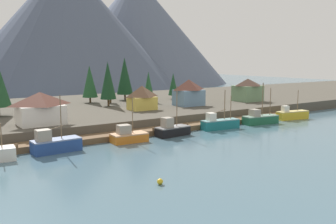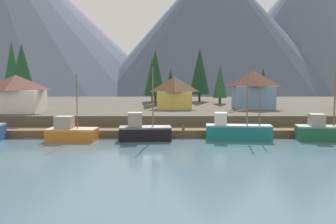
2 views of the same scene
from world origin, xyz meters
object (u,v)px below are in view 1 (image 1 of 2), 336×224
house_blue (189,92)px  house_yellow (142,97)px  house_white (40,108)px  house_green (248,90)px  fishing_boat_blue (55,144)px  fishing_boat_green (260,119)px  fishing_boat_teal (219,123)px  fishing_boat_yellow (292,115)px  fishing_boat_orange (128,136)px  conifer_mid_right (173,84)px  conifer_near_right (90,81)px  conifer_back_left (108,80)px  fishing_boat_black (172,130)px  conifer_near_left (110,87)px  conifer_mid_left (149,85)px  conifer_back_right (125,76)px  channel_buoy (160,182)px

house_blue → house_yellow: 13.85m
house_blue → house_white: bearing=-169.8°
house_green → house_blue: bearing=176.6°
house_white → house_green: (58.56, 5.83, 0.22)m
fishing_boat_blue → fishing_boat_green: fishing_boat_green is taller
fishing_boat_teal → fishing_boat_yellow: bearing=5.6°
fishing_boat_blue → fishing_boat_orange: size_ratio=1.05×
house_white → conifer_mid_right: (44.11, 21.67, 1.40)m
fishing_boat_yellow → conifer_near_right: (-34.81, 38.71, 7.14)m
house_yellow → conifer_back_left: bearing=108.8°
conifer_back_left → fishing_boat_black: bearing=-91.3°
fishing_boat_orange → conifer_back_left: size_ratio=0.75×
fishing_boat_green → fishing_boat_black: bearing=-172.9°
fishing_boat_teal → conifer_near_left: bearing=109.3°
fishing_boat_teal → conifer_mid_left: size_ratio=1.01×
fishing_boat_green → conifer_near_right: (-23.60, 38.83, 7.09)m
conifer_back_right → fishing_boat_blue: bearing=-129.6°
fishing_boat_green → house_blue: (-5.20, 19.07, 4.72)m
fishing_boat_black → conifer_back_left: conifer_back_left is taller
conifer_near_left → fishing_boat_blue: bearing=-126.5°
fishing_boat_yellow → conifer_near_right: conifer_near_right is taller
house_yellow → fishing_boat_teal: bearing=-67.7°
house_blue → house_yellow: bearing=-178.5°
house_blue → conifer_back_right: (-7.64, 20.19, 3.57)m
conifer_mid_right → fishing_boat_yellow: bearing=-71.9°
house_yellow → conifer_near_right: conifer_near_right is taller
house_blue → conifer_mid_right: (5.40, 14.69, 1.01)m
conifer_near_left → house_yellow: bearing=-88.4°
fishing_boat_orange → house_yellow: size_ratio=1.35×
fishing_boat_green → house_yellow: fishing_boat_green is taller
house_blue → conifer_near_right: (-18.39, 19.76, 2.37)m
fishing_boat_blue → conifer_mid_right: (45.30, 33.47, 5.63)m
fishing_boat_black → fishing_boat_teal: fishing_boat_black is taller
channel_buoy → house_yellow: bearing=62.5°
fishing_boat_green → conifer_back_left: 37.85m
conifer_near_left → house_green: bearing=-26.4°
fishing_boat_teal → channel_buoy: bearing=-136.5°
house_white → channel_buoy: bearing=-82.8°
house_yellow → conifer_back_left: conifer_back_left is taller
fishing_boat_orange → fishing_boat_yellow: 43.72m
channel_buoy → fishing_boat_blue: bearing=104.1°
house_yellow → conifer_near_left: 16.20m
fishing_boat_green → house_white: size_ratio=1.12×
house_yellow → conifer_near_right: bearing=102.8°
fishing_boat_blue → conifer_near_right: 44.69m
conifer_mid_left → channel_buoy: (-30.56, -53.31, -6.88)m
conifer_back_left → fishing_boat_teal: bearing=-68.9°
fishing_boat_blue → fishing_boat_yellow: bearing=-3.1°
house_blue → fishing_boat_teal: bearing=-108.6°
fishing_boat_blue → fishing_boat_green: (45.10, -0.28, -0.11)m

